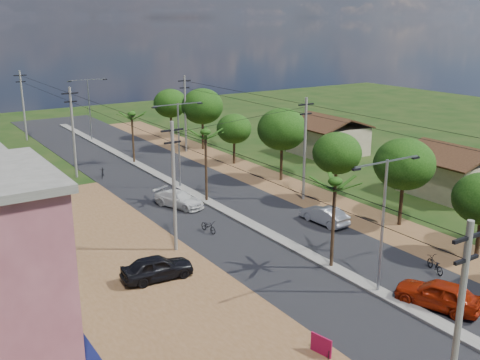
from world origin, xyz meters
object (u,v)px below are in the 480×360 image
object	(u,v)px
car_white_far	(179,200)
car_silver_mid	(325,215)
roadside_sign	(321,346)
car_parked_dark	(157,268)
moto_rider_east	(435,265)
car_red_near	(438,294)

from	to	relation	value
car_white_far	car_silver_mid	bearing A→B (deg)	-73.51
roadside_sign	car_parked_dark	bearing A→B (deg)	92.79
car_silver_mid	car_parked_dark	bearing A→B (deg)	3.45
moto_rider_east	roadside_sign	xyz separation A→B (m)	(-11.95, -2.96, 0.01)
car_red_near	car_white_far	bearing A→B (deg)	-98.79
car_red_near	car_silver_mid	distance (m)	13.80
car_silver_mid	moto_rider_east	world-z (taller)	car_silver_mid
car_silver_mid	car_white_far	distance (m)	12.36
moto_rider_east	roadside_sign	size ratio (longest dim) A/B	1.55
moto_rider_east	car_silver_mid	bearing A→B (deg)	-67.35
car_silver_mid	car_parked_dark	distance (m)	15.07
car_white_far	car_parked_dark	distance (m)	13.62
car_white_far	car_parked_dark	world-z (taller)	car_parked_dark
car_white_far	moto_rider_east	xyz separation A→B (m)	(7.68, -20.06, -0.19)
moto_rider_east	roadside_sign	bearing A→B (deg)	36.21
car_red_near	car_parked_dark	distance (m)	16.32
car_silver_mid	roadside_sign	distance (m)	17.83
car_red_near	car_white_far	world-z (taller)	car_red_near
car_white_far	roadside_sign	distance (m)	23.42
car_silver_mid	car_parked_dark	xyz separation A→B (m)	(-14.97, -1.73, 0.06)
car_red_near	car_silver_mid	xyz separation A→B (m)	(3.50, 13.35, -0.11)
car_red_near	roadside_sign	distance (m)	8.39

